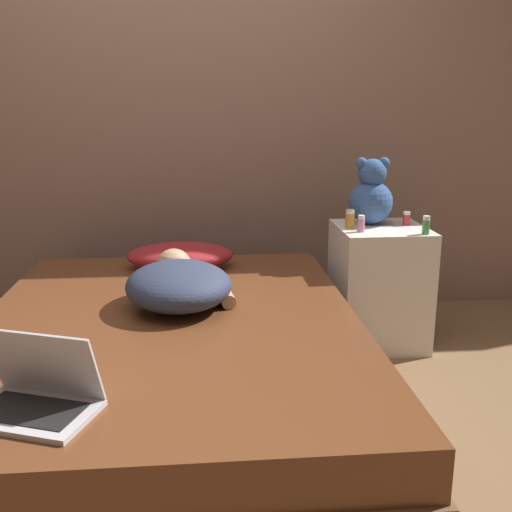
# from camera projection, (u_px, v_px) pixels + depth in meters

# --- Properties ---
(ground_plane) EXTENTS (12.00, 12.00, 0.00)m
(ground_plane) POSITION_uv_depth(u_px,v_px,m) (173.00, 412.00, 2.44)
(ground_plane) COLOR brown
(wall_back) EXTENTS (8.00, 0.06, 2.60)m
(wall_back) POSITION_uv_depth(u_px,v_px,m) (175.00, 88.00, 3.35)
(wall_back) COLOR #846656
(wall_back) RESTS_ON ground_plane
(bed) EXTENTS (1.51, 2.00, 0.40)m
(bed) POSITION_uv_depth(u_px,v_px,m) (172.00, 367.00, 2.39)
(bed) COLOR brown
(bed) RESTS_ON ground_plane
(nightstand) EXTENTS (0.44, 0.46, 0.62)m
(nightstand) POSITION_uv_depth(u_px,v_px,m) (379.00, 285.00, 3.09)
(nightstand) COLOR silver
(nightstand) RESTS_ON ground_plane
(pillow) EXTENTS (0.54, 0.35, 0.13)m
(pillow) POSITION_uv_depth(u_px,v_px,m) (180.00, 256.00, 3.04)
(pillow) COLOR maroon
(pillow) RESTS_ON bed
(person_lying) EXTENTS (0.49, 0.68, 0.18)m
(person_lying) POSITION_uv_depth(u_px,v_px,m) (179.00, 283.00, 2.49)
(person_lying) COLOR #2D3851
(person_lying) RESTS_ON bed
(laptop) EXTENTS (0.39, 0.33, 0.22)m
(laptop) POSITION_uv_depth(u_px,v_px,m) (36.00, 394.00, 1.63)
(laptop) COLOR silver
(laptop) RESTS_ON bed
(teddy_bear) EXTENTS (0.22, 0.22, 0.34)m
(teddy_bear) POSITION_uv_depth(u_px,v_px,m) (371.00, 195.00, 3.05)
(teddy_bear) COLOR #335693
(teddy_bear) RESTS_ON nightstand
(bottle_pink) EXTENTS (0.03, 0.03, 0.08)m
(bottle_pink) POSITION_uv_depth(u_px,v_px,m) (361.00, 224.00, 2.89)
(bottle_pink) COLOR pink
(bottle_pink) RESTS_ON nightstand
(bottle_green) EXTENTS (0.03, 0.03, 0.09)m
(bottle_green) POSITION_uv_depth(u_px,v_px,m) (426.00, 225.00, 2.83)
(bottle_green) COLOR #3D8E4C
(bottle_green) RESTS_ON nightstand
(bottle_amber) EXTENTS (0.05, 0.05, 0.09)m
(bottle_amber) POSITION_uv_depth(u_px,v_px,m) (350.00, 219.00, 2.97)
(bottle_amber) COLOR gold
(bottle_amber) RESTS_ON nightstand
(bottle_red) EXTENTS (0.04, 0.04, 0.07)m
(bottle_red) POSITION_uv_depth(u_px,v_px,m) (406.00, 219.00, 3.04)
(bottle_red) COLOR #B72D2D
(bottle_red) RESTS_ON nightstand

